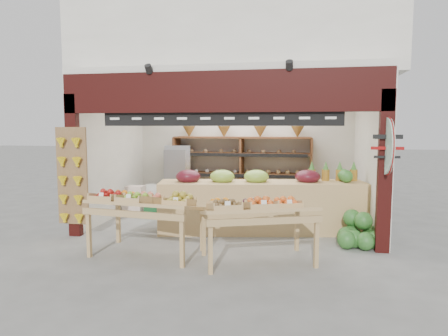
% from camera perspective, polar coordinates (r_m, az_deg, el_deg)
% --- Properties ---
extents(ground, '(60.00, 60.00, 0.00)m').
position_cam_1_polar(ground, '(8.20, 0.62, -8.60)').
color(ground, slate).
rests_on(ground, ground).
extents(shop_structure, '(6.36, 5.12, 5.40)m').
position_cam_1_polar(shop_structure, '(9.70, 2.37, 17.01)').
color(shop_structure, white).
rests_on(shop_structure, ground).
extents(banana_board, '(0.60, 0.15, 1.80)m').
position_cam_1_polar(banana_board, '(7.86, -20.97, -1.34)').
color(banana_board, olive).
rests_on(banana_board, ground).
extents(gift_sign, '(0.04, 0.93, 0.92)m').
position_cam_1_polar(gift_sign, '(6.82, 22.28, 2.90)').
color(gift_sign, silver).
rests_on(gift_sign, ground).
extents(back_shelving, '(3.40, 0.56, 2.07)m').
position_cam_1_polar(back_shelving, '(9.86, 2.56, 1.09)').
color(back_shelving, brown).
rests_on(back_shelving, ground).
extents(refrigerator, '(0.74, 0.74, 1.60)m').
position_cam_1_polar(refrigerator, '(10.11, -6.49, -1.24)').
color(refrigerator, silver).
rests_on(refrigerator, ground).
extents(cardboard_stack, '(0.99, 0.72, 0.69)m').
position_cam_1_polar(cardboard_stack, '(9.45, -11.31, -5.17)').
color(cardboard_stack, silver).
rests_on(cardboard_stack, ground).
extents(mid_counter, '(4.04, 1.45, 1.23)m').
position_cam_1_polar(mid_counter, '(7.85, 5.30, -5.23)').
color(mid_counter, tan).
rests_on(mid_counter, ground).
extents(display_table_left, '(1.81, 1.14, 1.08)m').
position_cam_1_polar(display_table_left, '(6.62, -11.79, -4.77)').
color(display_table_left, tan).
rests_on(display_table_left, ground).
extents(display_table_right, '(1.89, 1.45, 1.06)m').
position_cam_1_polar(display_table_right, '(6.10, 4.17, -5.74)').
color(display_table_right, tan).
rests_on(display_table_right, ground).
extents(watermelon_pile, '(0.84, 0.78, 0.59)m').
position_cam_1_polar(watermelon_pile, '(7.37, 18.86, -8.89)').
color(watermelon_pile, '#1A4918').
rests_on(watermelon_pile, ground).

